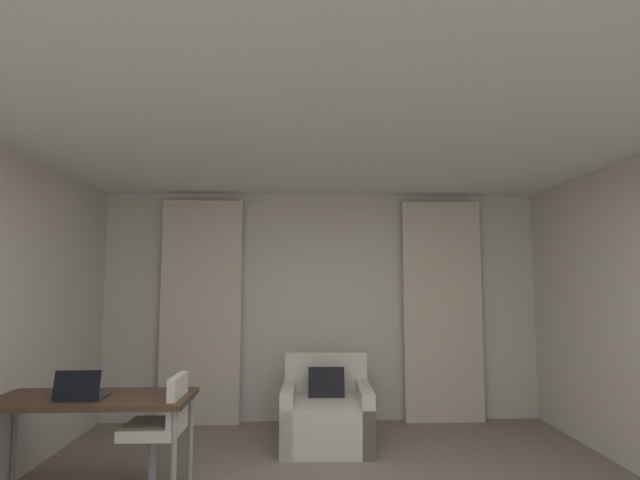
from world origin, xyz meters
TOP-DOWN VIEW (x-y plane):
  - wall_window at (0.00, 3.03)m, footprint 5.12×0.06m
  - ceiling at (0.00, 0.00)m, footprint 5.12×6.12m
  - curtain_left_panel at (-1.38, 2.90)m, footprint 0.90×0.06m
  - curtain_right_panel at (1.38, 2.90)m, footprint 0.90×0.06m
  - armchair at (0.01, 2.23)m, footprint 0.88×0.90m
  - desk at (-1.80, 1.13)m, footprint 1.46×0.59m
  - desk_chair at (-1.28, 1.08)m, footprint 0.48×0.48m
  - laptop at (-1.83, 1.04)m, footprint 0.33×0.25m

SIDE VIEW (x-z plane):
  - armchair at x=0.01m, z-range -0.14..0.69m
  - desk_chair at x=-1.28m, z-range -0.05..0.83m
  - desk at x=-1.80m, z-range 0.30..1.02m
  - laptop at x=-1.83m, z-range 0.66..0.88m
  - curtain_left_panel at x=-1.38m, z-range 0.00..2.50m
  - curtain_right_panel at x=1.38m, z-range 0.00..2.50m
  - wall_window at x=0.00m, z-range 0.00..2.60m
  - ceiling at x=0.00m, z-range 2.60..2.66m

